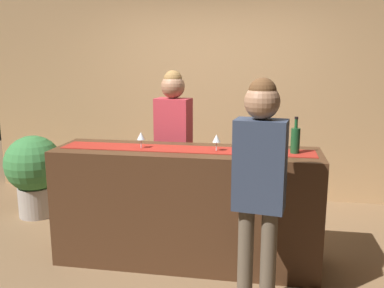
{
  "coord_description": "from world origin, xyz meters",
  "views": [
    {
      "loc": [
        0.65,
        -3.42,
        1.79
      ],
      "look_at": [
        0.05,
        0.0,
        1.07
      ],
      "focal_mm": 39.26,
      "sensor_mm": 36.0,
      "label": 1
    }
  ],
  "objects_px": {
    "potted_plant_tall": "(34,170)",
    "bartender": "(173,135)",
    "customer_sipping": "(260,174)",
    "wine_bottle_green": "(295,140)",
    "wine_bottle_amber": "(267,137)",
    "wine_glass_near_customer": "(217,139)",
    "wine_glass_mid_counter": "(141,137)"
  },
  "relations": [
    {
      "from": "wine_glass_mid_counter",
      "to": "bartender",
      "type": "height_order",
      "value": "bartender"
    },
    {
      "from": "wine_bottle_amber",
      "to": "customer_sipping",
      "type": "distance_m",
      "value": 0.77
    },
    {
      "from": "wine_glass_near_customer",
      "to": "potted_plant_tall",
      "type": "bearing_deg",
      "value": 159.58
    },
    {
      "from": "wine_bottle_green",
      "to": "wine_glass_mid_counter",
      "type": "bearing_deg",
      "value": -178.58
    },
    {
      "from": "wine_bottle_amber",
      "to": "wine_glass_near_customer",
      "type": "distance_m",
      "value": 0.43
    },
    {
      "from": "wine_glass_near_customer",
      "to": "bartender",
      "type": "xyz_separation_m",
      "value": [
        -0.5,
        0.6,
        -0.1
      ]
    },
    {
      "from": "potted_plant_tall",
      "to": "wine_glass_near_customer",
      "type": "bearing_deg",
      "value": -20.42
    },
    {
      "from": "potted_plant_tall",
      "to": "bartender",
      "type": "bearing_deg",
      "value": -6.84
    },
    {
      "from": "potted_plant_tall",
      "to": "customer_sipping",
      "type": "bearing_deg",
      "value": -30.01
    },
    {
      "from": "wine_glass_near_customer",
      "to": "customer_sipping",
      "type": "distance_m",
      "value": 0.76
    },
    {
      "from": "wine_glass_near_customer",
      "to": "potted_plant_tall",
      "type": "height_order",
      "value": "wine_glass_near_customer"
    },
    {
      "from": "wine_bottle_amber",
      "to": "bartender",
      "type": "distance_m",
      "value": 1.05
    },
    {
      "from": "wine_glass_mid_counter",
      "to": "potted_plant_tall",
      "type": "xyz_separation_m",
      "value": [
        -1.51,
        0.81,
        -0.59
      ]
    },
    {
      "from": "wine_bottle_amber",
      "to": "potted_plant_tall",
      "type": "relative_size",
      "value": 0.33
    },
    {
      "from": "wine_bottle_amber",
      "to": "wine_bottle_green",
      "type": "height_order",
      "value": "same"
    },
    {
      "from": "wine_glass_mid_counter",
      "to": "bartender",
      "type": "xyz_separation_m",
      "value": [
        0.15,
        0.61,
        -0.1
      ]
    },
    {
      "from": "wine_glass_near_customer",
      "to": "wine_glass_mid_counter",
      "type": "bearing_deg",
      "value": -179.53
    },
    {
      "from": "customer_sipping",
      "to": "wine_glass_mid_counter",
      "type": "bearing_deg",
      "value": 155.97
    },
    {
      "from": "wine_glass_near_customer",
      "to": "wine_glass_mid_counter",
      "type": "height_order",
      "value": "same"
    },
    {
      "from": "wine_bottle_green",
      "to": "wine_glass_near_customer",
      "type": "distance_m",
      "value": 0.64
    },
    {
      "from": "customer_sipping",
      "to": "potted_plant_tall",
      "type": "height_order",
      "value": "customer_sipping"
    },
    {
      "from": "customer_sipping",
      "to": "potted_plant_tall",
      "type": "bearing_deg",
      "value": 158.59
    },
    {
      "from": "bartender",
      "to": "customer_sipping",
      "type": "xyz_separation_m",
      "value": [
        0.87,
        -1.26,
        -0.0
      ]
    },
    {
      "from": "wine_bottle_amber",
      "to": "wine_bottle_green",
      "type": "distance_m",
      "value": 0.24
    },
    {
      "from": "wine_glass_near_customer",
      "to": "customer_sipping",
      "type": "xyz_separation_m",
      "value": [
        0.37,
        -0.66,
        -0.1
      ]
    },
    {
      "from": "wine_bottle_amber",
      "to": "potted_plant_tall",
      "type": "xyz_separation_m",
      "value": [
        -2.57,
        0.7,
        -0.59
      ]
    },
    {
      "from": "wine_bottle_green",
      "to": "wine_glass_near_customer",
      "type": "relative_size",
      "value": 2.1
    },
    {
      "from": "wine_bottle_green",
      "to": "potted_plant_tall",
      "type": "height_order",
      "value": "wine_bottle_green"
    },
    {
      "from": "wine_bottle_green",
      "to": "customer_sipping",
      "type": "relative_size",
      "value": 0.18
    },
    {
      "from": "wine_bottle_green",
      "to": "wine_glass_mid_counter",
      "type": "xyz_separation_m",
      "value": [
        -1.29,
        -0.03,
        -0.01
      ]
    },
    {
      "from": "wine_bottle_amber",
      "to": "wine_glass_near_customer",
      "type": "xyz_separation_m",
      "value": [
        -0.41,
        -0.1,
        -0.01
      ]
    },
    {
      "from": "customer_sipping",
      "to": "potted_plant_tall",
      "type": "distance_m",
      "value": 2.96
    }
  ]
}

